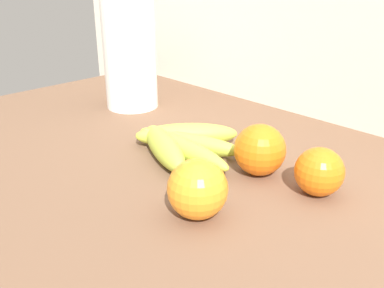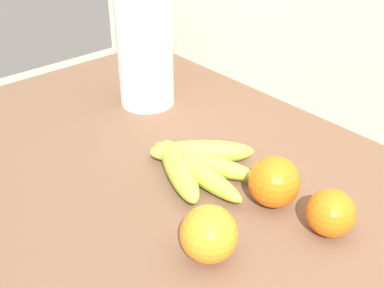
% 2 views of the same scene
% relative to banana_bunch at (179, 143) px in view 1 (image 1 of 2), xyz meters
% --- Properties ---
extents(banana_bunch, '(0.21, 0.20, 0.04)m').
position_rel_banana_bunch_xyz_m(banana_bunch, '(0.00, 0.00, 0.00)').
color(banana_bunch, '#B2C63F').
rests_on(banana_bunch, counter).
extents(orange_far_right, '(0.08, 0.08, 0.08)m').
position_rel_banana_bunch_xyz_m(orange_far_right, '(0.14, 0.04, 0.02)').
color(orange_far_right, orange).
rests_on(orange_far_right, counter).
extents(orange_front, '(0.07, 0.07, 0.07)m').
position_rel_banana_bunch_xyz_m(orange_front, '(0.23, 0.05, 0.01)').
color(orange_front, orange).
rests_on(orange_front, counter).
extents(orange_right, '(0.08, 0.08, 0.08)m').
position_rel_banana_bunch_xyz_m(orange_right, '(0.16, -0.11, 0.02)').
color(orange_right, orange).
rests_on(orange_right, counter).
extents(paper_towel_roll, '(0.11, 0.11, 0.30)m').
position_rel_banana_bunch_xyz_m(paper_towel_roll, '(-0.26, 0.10, 0.12)').
color(paper_towel_roll, white).
rests_on(paper_towel_roll, counter).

